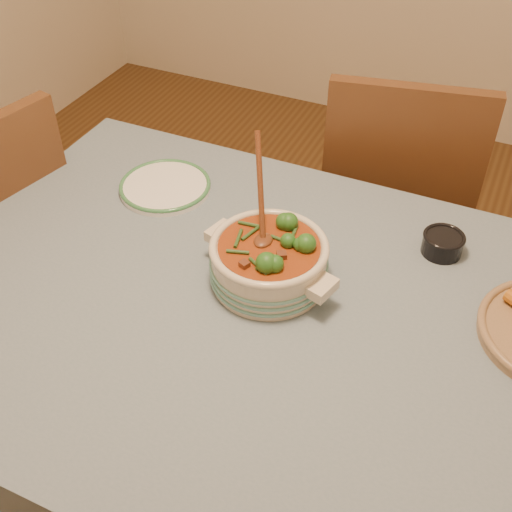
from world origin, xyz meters
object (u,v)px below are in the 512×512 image
at_px(condiment_bowl, 443,243).
at_px(white_plate, 165,186).
at_px(stew_casserole, 269,258).
at_px(chair_far, 396,192).
at_px(dining_table, 295,350).

bearing_deg(condiment_bowl, white_plate, -175.92).
relative_size(stew_casserole, chair_far, 0.34).
bearing_deg(white_plate, stew_casserole, -27.88).
xyz_separation_m(stew_casserole, white_plate, (-0.38, 0.20, -0.05)).
height_order(stew_casserole, condiment_bowl, stew_casserole).
bearing_deg(stew_casserole, condiment_bowl, 37.83).
bearing_deg(stew_casserole, dining_table, -40.48).
relative_size(white_plate, condiment_bowl, 3.03).
bearing_deg(condiment_bowl, chair_far, 112.99).
distance_m(dining_table, condiment_bowl, 0.42).
distance_m(dining_table, chair_far, 0.84).
bearing_deg(white_plate, condiment_bowl, 4.08).
height_order(dining_table, condiment_bowl, condiment_bowl).
distance_m(white_plate, condiment_bowl, 0.71).
bearing_deg(white_plate, dining_table, -30.88).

